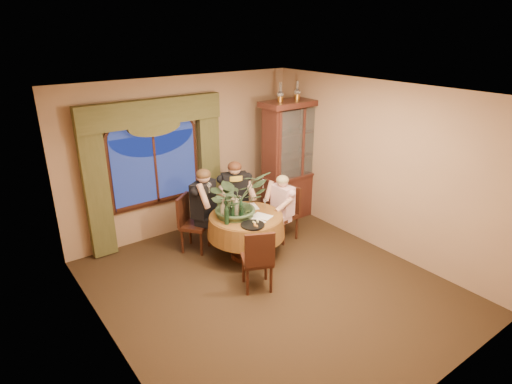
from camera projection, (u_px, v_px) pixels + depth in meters
floor at (270, 286)px, 6.29m from camera, size 5.00×5.00×0.00m
wall_back at (185, 156)px, 7.65m from camera, size 4.50×0.00×4.50m
wall_right at (378, 168)px, 7.03m from camera, size 0.00×5.00×5.00m
ceiling at (273, 94)px, 5.27m from camera, size 5.00×5.00×0.00m
window at (155, 169)px, 7.30m from camera, size 1.62×0.10×1.32m
arched_transom at (151, 123)px, 7.01m from camera, size 1.60×0.06×0.44m
drapery_left at (96, 189)px, 6.73m from camera, size 0.38×0.14×2.32m
drapery_right at (209, 165)px, 7.88m from camera, size 0.38×0.14×2.32m
swag_valance at (152, 112)px, 6.88m from camera, size 2.45×0.16×0.42m
dining_table at (246, 236)px, 6.98m from camera, size 1.45×1.45×0.75m
china_cabinet at (295, 160)px, 8.28m from camera, size 1.42×0.56×2.30m
oil_lamp_left at (280, 92)px, 7.57m from camera, size 0.11×0.11×0.34m
oil_lamp_center at (297, 90)px, 7.79m from camera, size 0.11×0.11×0.34m
oil_lamp_right at (313, 88)px, 8.01m from camera, size 0.11×0.11×0.34m
chair_right at (283, 214)px, 7.52m from camera, size 0.47×0.47×0.96m
chair_back_right at (234, 209)px, 7.73m from camera, size 0.54×0.54×0.96m
chair_back at (195, 224)px, 7.16m from camera, size 0.59×0.59×0.96m
chair_front_left at (257, 258)px, 6.11m from camera, size 0.56×0.56×0.96m
person_pink at (283, 209)px, 7.40m from camera, size 0.44×0.48×1.24m
person_back at (204, 209)px, 7.13m from camera, size 0.68×0.67×1.43m
person_scarf at (235, 199)px, 7.57m from camera, size 0.64×0.62×1.42m
stoneware_vase at (235, 206)px, 6.84m from camera, size 0.14×0.14×0.27m
centerpiece_plant at (236, 178)px, 6.64m from camera, size 0.98×1.09×0.85m
olive_bowl at (250, 213)px, 6.86m from camera, size 0.15×0.15×0.05m
cheese_platter at (253, 225)px, 6.48m from camera, size 0.36×0.36×0.02m
wine_bottle_0 at (227, 214)px, 6.48m from camera, size 0.07×0.07×0.33m
wine_bottle_1 at (226, 207)px, 6.73m from camera, size 0.07×0.07×0.33m
wine_bottle_2 at (223, 210)px, 6.62m from camera, size 0.07×0.07×0.33m
wine_bottle_3 at (236, 208)px, 6.70m from camera, size 0.07×0.07×0.33m
wine_bottle_4 at (241, 208)px, 6.68m from camera, size 0.07×0.07×0.33m
wine_bottle_5 at (232, 211)px, 6.59m from camera, size 0.07×0.07×0.33m
tasting_paper_0 at (262, 216)px, 6.79m from camera, size 0.31×0.36×0.00m
tasting_paper_1 at (251, 207)px, 7.15m from camera, size 0.29×0.35×0.00m
tasting_paper_2 at (255, 221)px, 6.62m from camera, size 0.25×0.33×0.00m
wine_glass_person_pink at (265, 203)px, 7.07m from camera, size 0.07×0.07×0.18m
wine_glass_person_back at (223, 206)px, 6.96m from camera, size 0.07×0.07×0.18m
wine_glass_person_scarf at (240, 200)px, 7.18m from camera, size 0.07×0.07×0.18m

